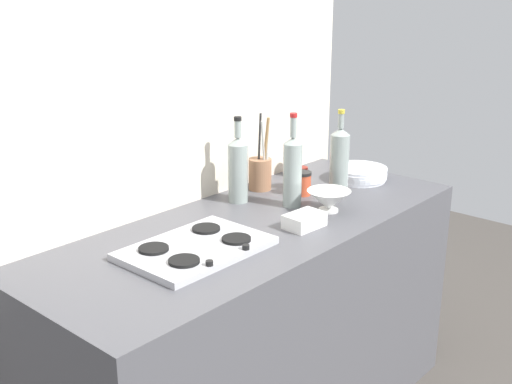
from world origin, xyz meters
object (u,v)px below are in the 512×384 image
object	(u,v)px
wine_bottle_mid_right	(339,161)
utensil_crock	(260,172)
wine_bottle_mid_left	(238,168)
condiment_jar_front	(293,166)
mixing_bowl	(329,200)
plate_stack	(359,174)
wine_bottle_leftmost	(293,170)
stovetop_hob	(196,248)
condiment_jar_spare	(301,178)
condiment_jar_rear	(303,183)
butter_dish	(304,220)

from	to	relation	value
wine_bottle_mid_right	utensil_crock	size ratio (longest dim) A/B	1.08
wine_bottle_mid_left	condiment_jar_front	xyz separation A→B (m)	(0.44, 0.06, -0.09)
mixing_bowl	utensil_crock	bearing A→B (deg)	84.54
plate_stack	wine_bottle_leftmost	bearing A→B (deg)	179.07
stovetop_hob	wine_bottle_mid_right	world-z (taller)	wine_bottle_mid_right
plate_stack	condiment_jar_spare	xyz separation A→B (m)	(-0.27, 0.12, 0.02)
stovetop_hob	condiment_jar_rear	world-z (taller)	condiment_jar_rear
mixing_bowl	condiment_jar_front	world-z (taller)	condiment_jar_front
condiment_jar_spare	mixing_bowl	bearing A→B (deg)	-121.87
stovetop_hob	utensil_crock	xyz separation A→B (m)	(0.65, 0.28, 0.06)
condiment_jar_front	condiment_jar_rear	size ratio (longest dim) A/B	0.88
condiment_jar_front	condiment_jar_spare	xyz separation A→B (m)	(-0.13, -0.15, 0.00)
wine_bottle_leftmost	butter_dish	xyz separation A→B (m)	(-0.15, -0.18, -0.12)
plate_stack	condiment_jar_rear	distance (m)	0.34
wine_bottle_mid_right	condiment_jar_spare	size ratio (longest dim) A/B	3.76
stovetop_hob	butter_dish	distance (m)	0.44
stovetop_hob	wine_bottle_mid_left	size ratio (longest dim) A/B	1.36
stovetop_hob	condiment_jar_front	size ratio (longest dim) A/B	5.42
plate_stack	condiment_jar_spare	bearing A→B (deg)	155.90
plate_stack	condiment_jar_rear	xyz separation A→B (m)	(-0.33, 0.06, 0.02)
butter_dish	condiment_jar_rear	world-z (taller)	condiment_jar_rear
wine_bottle_leftmost	condiment_jar_front	xyz separation A→B (m)	(0.34, 0.26, -0.10)
wine_bottle_mid_left	wine_bottle_mid_right	distance (m)	0.43
mixing_bowl	wine_bottle_leftmost	bearing A→B (deg)	106.78
condiment_jar_rear	stovetop_hob	bearing A→B (deg)	-171.80
condiment_jar_front	butter_dish	bearing A→B (deg)	-138.29
wine_bottle_mid_right	wine_bottle_mid_left	bearing A→B (deg)	143.51
condiment_jar_rear	condiment_jar_spare	bearing A→B (deg)	41.47
condiment_jar_rear	condiment_jar_spare	distance (m)	0.09
wine_bottle_leftmost	butter_dish	bearing A→B (deg)	-130.72
butter_dish	utensil_crock	bearing A→B (deg)	60.55
wine_bottle_leftmost	condiment_jar_front	size ratio (longest dim) A/B	4.28
wine_bottle_mid_left	stovetop_hob	bearing A→B (deg)	-152.42
wine_bottle_mid_left	mixing_bowl	bearing A→B (deg)	-67.28
wine_bottle_mid_right	condiment_jar_front	bearing A→B (deg)	72.86
condiment_jar_spare	plate_stack	bearing A→B (deg)	-24.10
wine_bottle_mid_left	mixing_bowl	xyz separation A→B (m)	(0.14, -0.34, -0.09)
plate_stack	wine_bottle_mid_right	xyz separation A→B (m)	(-0.23, -0.05, 0.12)
wine_bottle_mid_left	condiment_jar_rear	xyz separation A→B (m)	(0.24, -0.14, -0.09)
utensil_crock	butter_dish	bearing A→B (deg)	-119.45
mixing_bowl	wine_bottle_mid_left	bearing A→B (deg)	112.72
plate_stack	condiment_jar_spare	size ratio (longest dim) A/B	2.63
butter_dish	condiment_jar_spare	size ratio (longest dim) A/B	1.53
wine_bottle_mid_left	condiment_jar_spare	bearing A→B (deg)	-15.70
butter_dish	utensil_crock	xyz separation A→B (m)	(0.23, 0.42, 0.05)
utensil_crock	condiment_jar_rear	size ratio (longest dim) A/B	3.34
stovetop_hob	plate_stack	distance (m)	1.04
condiment_jar_rear	condiment_jar_spare	size ratio (longest dim) A/B	1.05
stovetop_hob	butter_dish	xyz separation A→B (m)	(0.42, -0.13, 0.01)
mixing_bowl	condiment_jar_spare	xyz separation A→B (m)	(0.16, 0.26, 0.00)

